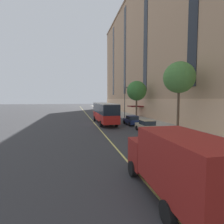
# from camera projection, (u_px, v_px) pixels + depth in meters

# --- Properties ---
(ground_plane) EXTENTS (260.00, 260.00, 0.00)m
(ground_plane) POSITION_uv_depth(u_px,v_px,m) (98.00, 124.00, 30.72)
(ground_plane) COLOR #38383A
(sidewalk) EXTENTS (5.76, 160.00, 0.15)m
(sidewalk) POSITION_uv_depth(u_px,v_px,m) (142.00, 120.00, 35.64)
(sidewalk) COLOR #ADA89E
(sidewalk) RESTS_ON ground
(apartment_facade) EXTENTS (15.20, 110.00, 35.95)m
(apartment_facade) POSITION_uv_depth(u_px,v_px,m) (192.00, 28.00, 33.29)
(apartment_facade) COLOR tan
(apartment_facade) RESTS_ON ground
(city_bus) EXTENTS (2.91, 11.80, 3.63)m
(city_bus) POSITION_uv_depth(u_px,v_px,m) (105.00, 112.00, 30.77)
(city_bus) COLOR red
(city_bus) RESTS_ON ground
(parked_car_navy_0) EXTENTS (2.12, 4.79, 1.56)m
(parked_car_navy_0) POSITION_uv_depth(u_px,v_px,m) (104.00, 110.00, 56.52)
(parked_car_navy_0) COLOR navy
(parked_car_navy_0) RESTS_ON ground
(parked_car_navy_2) EXTENTS (2.07, 4.44, 1.56)m
(parked_car_navy_2) POSITION_uv_depth(u_px,v_px,m) (132.00, 120.00, 29.44)
(parked_car_navy_2) COLOR navy
(parked_car_navy_2) RESTS_ON ground
(parked_car_darkgray_3) EXTENTS (2.14, 4.58, 1.56)m
(parked_car_darkgray_3) POSITION_uv_depth(u_px,v_px,m) (112.00, 113.00, 44.46)
(parked_car_darkgray_3) COLOR #4C4C51
(parked_car_darkgray_3) RESTS_ON ground
(parked_car_champagne_4) EXTENTS (1.98, 4.38, 1.56)m
(parked_car_champagne_4) POSITION_uv_depth(u_px,v_px,m) (147.00, 126.00, 23.24)
(parked_car_champagne_4) COLOR #BCAD89
(parked_car_champagne_4) RESTS_ON ground
(parked_car_black_5) EXTENTS (1.99, 4.54, 1.56)m
(parked_car_black_5) POSITION_uv_depth(u_px,v_px,m) (182.00, 139.00, 15.74)
(parked_car_black_5) COLOR black
(parked_car_black_5) RESTS_ON ground
(box_truck) EXTENTS (2.43, 6.66, 2.97)m
(box_truck) POSITION_uv_depth(u_px,v_px,m) (176.00, 162.00, 7.36)
(box_truck) COLOR maroon
(box_truck) RESTS_ON ground
(street_tree_near_corner) EXTENTS (4.00, 4.00, 8.97)m
(street_tree_near_corner) POSITION_uv_depth(u_px,v_px,m) (179.00, 78.00, 22.38)
(street_tree_near_corner) COLOR brown
(street_tree_near_corner) RESTS_ON sidewalk
(street_tree_mid_block) EXTENTS (4.22, 4.22, 8.09)m
(street_tree_mid_block) POSITION_uv_depth(u_px,v_px,m) (137.00, 91.00, 37.49)
(street_tree_mid_block) COLOR brown
(street_tree_mid_block) RESTS_ON sidewalk
(street_lamp) EXTENTS (0.36, 1.48, 6.85)m
(street_lamp) POSITION_uv_depth(u_px,v_px,m) (125.00, 99.00, 38.96)
(street_lamp) COLOR #2D2D30
(street_lamp) RESTS_ON sidewalk
(lane_centerline) EXTENTS (0.16, 140.00, 0.01)m
(lane_centerline) POSITION_uv_depth(u_px,v_px,m) (93.00, 122.00, 33.52)
(lane_centerline) COLOR #E0D66B
(lane_centerline) RESTS_ON ground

